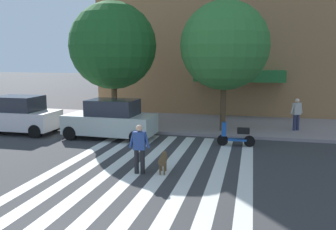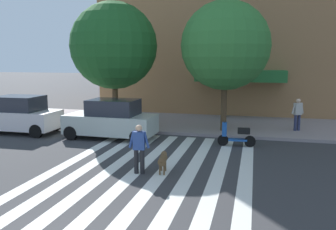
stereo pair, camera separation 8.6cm
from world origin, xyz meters
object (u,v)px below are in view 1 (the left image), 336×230
at_px(parked_scooter, 236,135).
at_px(street_tree_nearest, 113,46).
at_px(parked_car_near_curb, 17,115).
at_px(dog_on_leash, 163,160).
at_px(street_tree_middle, 225,46).
at_px(parked_car_behind_first, 111,120).
at_px(pedestrian_dog_walker, 139,146).
at_px(pedestrian_bystander, 297,112).

distance_m(parked_scooter, street_tree_nearest, 8.11).
distance_m(parked_car_near_curb, dog_on_leash, 9.87).
bearing_deg(street_tree_middle, street_tree_nearest, -178.42).
relative_size(parked_car_near_curb, parked_car_behind_first, 0.99).
height_order(parked_scooter, pedestrian_dog_walker, pedestrian_dog_walker).
bearing_deg(parked_scooter, parked_car_near_curb, 179.33).
xyz_separation_m(parked_car_behind_first, street_tree_nearest, (-0.76, 2.30, 3.56)).
distance_m(parked_scooter, pedestrian_bystander, 4.53).
relative_size(parked_car_near_curb, street_tree_nearest, 0.65).
bearing_deg(pedestrian_bystander, parked_car_near_curb, -166.50).
height_order(dog_on_leash, pedestrian_bystander, pedestrian_bystander).
bearing_deg(pedestrian_dog_walker, dog_on_leash, 22.05).
bearing_deg(pedestrian_bystander, street_tree_nearest, -173.76).
height_order(parked_car_near_curb, parked_car_behind_first, parked_car_near_curb).
height_order(street_tree_middle, pedestrian_bystander, street_tree_middle).
distance_m(dog_on_leash, pedestrian_bystander, 9.19).
bearing_deg(dog_on_leash, parked_car_behind_first, 130.60).
xyz_separation_m(parked_car_near_curb, street_tree_middle, (10.24, 2.46, 3.50)).
xyz_separation_m(street_tree_nearest, dog_on_leash, (4.46, -6.62, -4.01)).
bearing_deg(street_tree_nearest, parked_car_behind_first, -71.83).
height_order(parked_car_near_curb, parked_scooter, parked_car_near_curb).
distance_m(parked_car_behind_first, pedestrian_dog_walker, 5.49).
bearing_deg(dog_on_leash, pedestrian_dog_walker, -157.95).
distance_m(parked_car_behind_first, street_tree_middle, 6.65).
distance_m(parked_car_near_curb, parked_car_behind_first, 5.16).
distance_m(parked_scooter, pedestrian_dog_walker, 5.37).
distance_m(parked_car_behind_first, street_tree_nearest, 4.30).
bearing_deg(dog_on_leash, parked_scooter, 62.49).
distance_m(parked_car_near_curb, pedestrian_bystander, 14.29).
height_order(pedestrian_dog_walker, dog_on_leash, pedestrian_dog_walker).
height_order(street_tree_middle, dog_on_leash, street_tree_middle).
relative_size(dog_on_leash, pedestrian_bystander, 0.61).
height_order(parked_car_near_curb, pedestrian_bystander, parked_car_near_curb).
distance_m(parked_scooter, street_tree_middle, 4.77).
relative_size(parked_scooter, pedestrian_dog_walker, 1.00).
height_order(parked_car_behind_first, street_tree_nearest, street_tree_nearest).
xyz_separation_m(parked_car_near_curb, pedestrian_bystander, (13.89, 3.34, 0.17)).
relative_size(street_tree_nearest, pedestrian_dog_walker, 4.03).
relative_size(parked_car_behind_first, street_tree_nearest, 0.65).
bearing_deg(street_tree_nearest, dog_on_leash, -56.05).
distance_m(street_tree_nearest, dog_on_leash, 8.93).
relative_size(parked_car_behind_first, pedestrian_bystander, 2.64).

